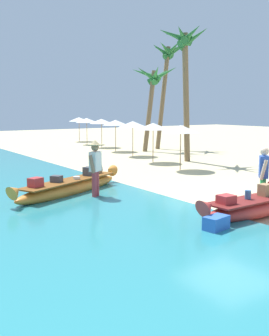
{
  "coord_description": "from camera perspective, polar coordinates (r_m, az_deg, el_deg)",
  "views": [
    {
      "loc": [
        -8.38,
        -7.66,
        2.6
      ],
      "look_at": [
        -1.98,
        1.87,
        0.9
      ],
      "focal_mm": 43.09,
      "sensor_mm": 36.0,
      "label": 1
    }
  ],
  "objects": [
    {
      "name": "ground_plane",
      "position": [
        11.65,
        13.37,
        -4.7
      ],
      "size": [
        80.0,
        80.0,
        0.0
      ],
      "primitive_type": "plane",
      "color": "beige"
    },
    {
      "name": "boat_red_foreground",
      "position": [
        10.24,
        17.28,
        -5.04
      ],
      "size": [
        4.04,
        0.83,
        0.77
      ],
      "color": "red",
      "rests_on": "ground"
    },
    {
      "name": "boat_orange_midground",
      "position": [
        12.17,
        -9.11,
        -2.64
      ],
      "size": [
        4.36,
        2.4,
        0.77
      ],
      "color": "orange",
      "rests_on": "ground"
    },
    {
      "name": "person_vendor_hatted",
      "position": [
        11.51,
        -5.56,
        0.37
      ],
      "size": [
        0.57,
        0.47,
        1.72
      ],
      "color": "#B2383D",
      "rests_on": "ground"
    },
    {
      "name": "person_tourist_customer",
      "position": [
        11.02,
        17.76,
        -0.8
      ],
      "size": [
        0.53,
        0.52,
        1.61
      ],
      "color": "green",
      "rests_on": "ground"
    },
    {
      "name": "parasol_row_0",
      "position": [
        17.15,
        6.57,
        5.51
      ],
      "size": [
        1.6,
        1.6,
        1.91
      ],
      "color": "#8E6B47",
      "rests_on": "ground"
    },
    {
      "name": "parasol_row_1",
      "position": [
        19.52,
        2.66,
        5.91
      ],
      "size": [
        1.6,
        1.6,
        1.91
      ],
      "color": "#8E6B47",
      "rests_on": "ground"
    },
    {
      "name": "parasol_row_2",
      "position": [
        22.19,
        -0.24,
        6.22
      ],
      "size": [
        1.6,
        1.6,
        1.91
      ],
      "color": "#8E6B47",
      "rests_on": "ground"
    },
    {
      "name": "parasol_row_3",
      "position": [
        24.66,
        -2.71,
        6.43
      ],
      "size": [
        1.6,
        1.6,
        1.91
      ],
      "color": "#8E6B47",
      "rests_on": "ground"
    },
    {
      "name": "parasol_row_4",
      "position": [
        27.29,
        -4.69,
        6.6
      ],
      "size": [
        1.6,
        1.6,
        1.91
      ],
      "color": "#8E6B47",
      "rests_on": "ground"
    },
    {
      "name": "parasol_row_5",
      "position": [
        29.69,
        -6.78,
        6.71
      ],
      "size": [
        1.6,
        1.6,
        1.91
      ],
      "color": "#8E6B47",
      "rests_on": "ground"
    },
    {
      "name": "parasol_row_6",
      "position": [
        32.44,
        -7.86,
        6.83
      ],
      "size": [
        1.6,
        1.6,
        1.91
      ],
      "color": "#8E6B47",
      "rests_on": "ground"
    },
    {
      "name": "palm_tree_tall_inland",
      "position": [
        24.94,
        2.65,
        11.93
      ],
      "size": [
        2.38,
        2.65,
        5.2
      ],
      "color": "brown",
      "rests_on": "ground"
    },
    {
      "name": "palm_tree_leaning_seaward",
      "position": [
        20.08,
        7.2,
        15.94
      ],
      "size": [
        2.57,
        2.6,
        6.44
      ],
      "color": "brown",
      "rests_on": "ground"
    },
    {
      "name": "palm_tree_mid_cluster",
      "position": [
        26.69,
        4.66,
        14.69
      ],
      "size": [
        2.61,
        2.77,
        6.82
      ],
      "color": "brown",
      "rests_on": "ground"
    },
    {
      "name": "cooler_box",
      "position": [
        8.65,
        11.47,
        -7.91
      ],
      "size": [
        0.6,
        0.43,
        0.38
      ],
      "primitive_type": "cube",
      "rotation": [
        0.0,
        0.0,
        0.19
      ],
      "color": "blue",
      "rests_on": "ground"
    }
  ]
}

